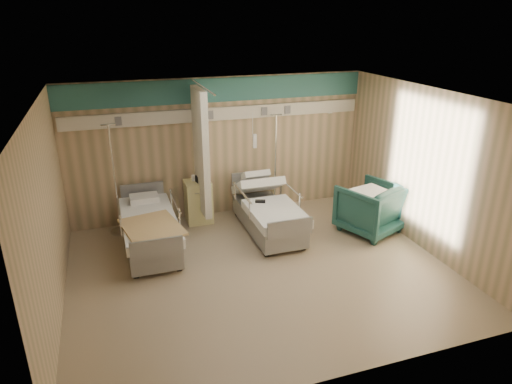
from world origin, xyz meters
TOP-DOWN VIEW (x-y plane):
  - ground at (0.00, 0.00)m, footprint 6.00×5.00m
  - room_walls at (-0.03, 0.25)m, footprint 6.04×5.04m
  - bed_right at (0.60, 1.30)m, footprint 1.00×2.16m
  - bed_left at (-1.60, 1.30)m, footprint 1.00×2.16m
  - bedside_cabinet at (-0.55, 2.20)m, footprint 0.50×0.48m
  - visitor_armchair at (2.45, 0.72)m, footprint 1.33×1.35m
  - waffle_blanket at (2.41, 0.73)m, footprint 0.74×0.68m
  - iv_stand_right at (1.10, 2.26)m, footprint 0.37×0.37m
  - iv_stand_left at (-2.08, 2.19)m, footprint 0.38×0.38m
  - call_remote at (0.44, 1.31)m, footprint 0.21×0.15m
  - tan_blanket at (-1.60, 0.84)m, footprint 1.05×1.23m
  - toiletry_bag at (-0.46, 2.16)m, footprint 0.25×0.19m
  - white_cup at (-0.61, 2.27)m, footprint 0.10×0.10m

SIDE VIEW (x-z plane):
  - ground at x=0.00m, z-range 0.00..0.00m
  - bed_right at x=0.60m, z-range 0.00..0.63m
  - bed_left at x=-1.60m, z-range 0.00..0.63m
  - iv_stand_right at x=1.10m, z-range -0.61..1.45m
  - bedside_cabinet at x=-0.55m, z-range 0.00..0.85m
  - iv_stand_left at x=-2.08m, z-range -0.62..1.49m
  - visitor_armchair at x=2.45m, z-range 0.00..0.95m
  - tan_blanket at x=-1.60m, z-range 0.63..0.67m
  - call_remote at x=0.44m, z-range 0.63..0.67m
  - white_cup at x=-0.61m, z-range 0.85..0.97m
  - toiletry_bag at x=-0.46m, z-range 0.85..0.98m
  - waffle_blanket at x=2.41m, z-range 0.95..1.02m
  - room_walls at x=-0.03m, z-range 0.45..3.27m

